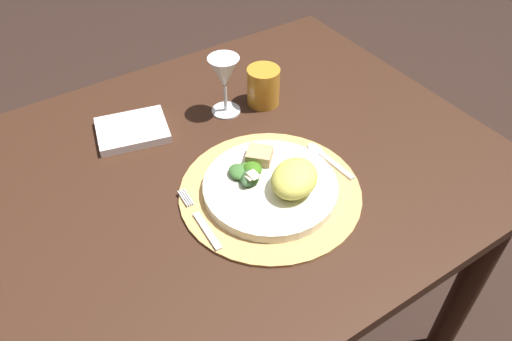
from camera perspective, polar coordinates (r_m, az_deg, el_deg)
The scene contains 11 objects.
dining_table at distance 1.09m, azimuth -5.03°, elevation -4.63°, with size 1.18×0.86×0.71m.
placemat at distance 0.95m, azimuth 1.64°, elevation -2.47°, with size 0.35×0.35×0.01m, color tan.
dinner_plate at distance 0.95m, azimuth 1.66°, elevation -1.93°, with size 0.26×0.26×0.02m, color white.
pasta_serving at distance 0.92m, azimuth 4.44°, elevation -0.89°, with size 0.11×0.08×0.05m, color #D8D256.
salad_greens at distance 0.95m, azimuth -0.90°, elevation -0.25°, with size 0.08×0.08×0.02m.
bread_piece at distance 0.98m, azimuth 0.39°, elevation 1.76°, with size 0.05×0.05×0.02m, color tan.
fork at distance 0.90m, azimuth -6.36°, elevation -5.82°, with size 0.02×0.16×0.00m.
spoon at distance 1.03m, azimuth 7.68°, elevation 1.80°, with size 0.03×0.13×0.01m.
napkin at distance 1.12m, azimuth -14.04°, elevation 4.53°, with size 0.15×0.12×0.02m, color white.
wine_glass at distance 1.10m, azimuth -3.68°, elevation 10.88°, with size 0.07×0.07×0.14m.
amber_tumbler at distance 1.16m, azimuth 0.85°, elevation 9.66°, with size 0.08×0.08×0.09m, color orange.
Camera 1 is at (-0.32, -0.66, 1.40)m, focal length 34.77 mm.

